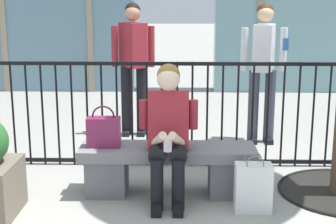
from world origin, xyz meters
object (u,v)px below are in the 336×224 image
shopping_bag (253,187)px  seated_person_with_phone (168,129)px  handbag_on_bench (104,131)px  bystander_at_railing (133,59)px  stone_bench (168,165)px  bystander_further_back (263,62)px

shopping_bag → seated_person_with_phone: bearing=160.7°
handbag_on_bench → bystander_at_railing: bystander_at_railing is taller
stone_bench → handbag_on_bench: size_ratio=4.20×
stone_bench → shopping_bag: 0.83m
stone_bench → seated_person_with_phone: (0.01, -0.13, 0.38)m
shopping_bag → bystander_further_back: bystander_further_back is taller
seated_person_with_phone → bystander_further_back: bystander_further_back is taller
handbag_on_bench → bystander_at_railing: bearing=87.6°
handbag_on_bench → stone_bench: bearing=1.0°
seated_person_with_phone → shopping_bag: bearing=-19.3°
shopping_bag → bystander_further_back: bearing=79.5°
stone_bench → handbag_on_bench: bearing=-179.0°
shopping_bag → handbag_on_bench: bearing=164.2°
bystander_at_railing → bystander_further_back: 1.64m
stone_bench → shopping_bag: (0.73, -0.38, -0.06)m
seated_person_with_phone → handbag_on_bench: size_ratio=3.18×
bystander_further_back → shopping_bag: bearing=-100.5°
stone_bench → bystander_further_back: bystander_further_back is taller
handbag_on_bench → shopping_bag: handbag_on_bench is taller
seated_person_with_phone → bystander_further_back: size_ratio=0.71×
stone_bench → seated_person_with_phone: seated_person_with_phone is taller
handbag_on_bench → bystander_further_back: bystander_further_back is taller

